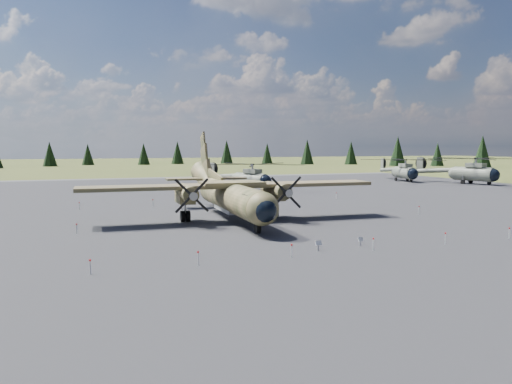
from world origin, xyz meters
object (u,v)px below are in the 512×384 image
object	(u,v)px
helicopter_near	(250,171)
helicopter_far	(473,165)
helicopter_mid	(404,166)
transport_plane	(229,192)

from	to	relation	value
helicopter_near	helicopter_far	size ratio (longest dim) A/B	0.89
helicopter_mid	helicopter_near	bearing A→B (deg)	-156.38
transport_plane	helicopter_far	distance (m)	60.78
helicopter_mid	helicopter_far	distance (m)	12.66
helicopter_far	helicopter_mid	bearing A→B (deg)	107.67
transport_plane	helicopter_far	world-z (taller)	transport_plane
helicopter_near	helicopter_far	distance (m)	42.60
helicopter_near	helicopter_far	xyz separation A→B (m)	(42.55, -1.94, 0.42)
transport_plane	helicopter_near	xyz separation A→B (m)	(12.34, 28.02, 0.38)
helicopter_far	helicopter_near	bearing A→B (deg)	160.27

